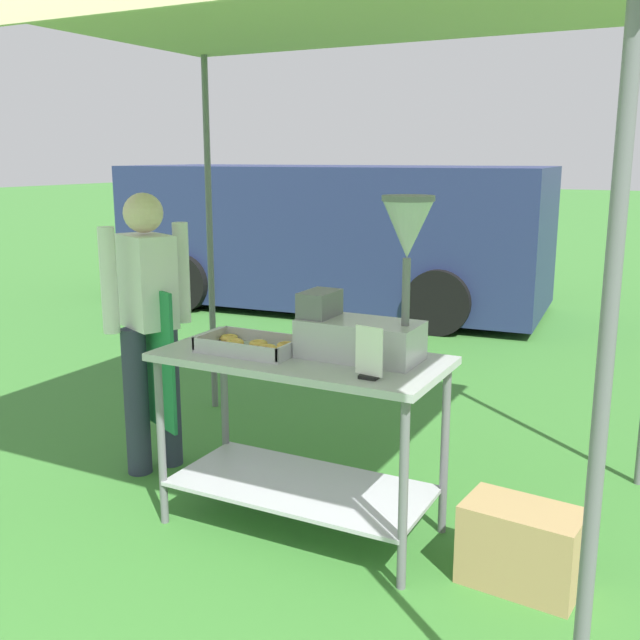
{
  "coord_description": "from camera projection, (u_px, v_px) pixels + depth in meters",
  "views": [
    {
      "loc": [
        1.84,
        -2.12,
        1.81
      ],
      "look_at": [
        0.2,
        1.04,
        1.02
      ],
      "focal_mm": 41.63,
      "sensor_mm": 36.0,
      "label": 1
    }
  ],
  "objects": [
    {
      "name": "donut_fryer",
      "position": [
        370.0,
        305.0,
        3.37
      ],
      "size": [
        0.62,
        0.28,
        0.75
      ],
      "color": "#B7B7BC",
      "rests_on": "donut_cart"
    },
    {
      "name": "van_navy",
      "position": [
        333.0,
        235.0,
        8.93
      ],
      "size": [
        5.1,
        2.38,
        1.69
      ],
      "color": "navy",
      "rests_on": "ground"
    },
    {
      "name": "menu_sign",
      "position": [
        369.0,
        357.0,
        3.11
      ],
      "size": [
        0.13,
        0.05,
        0.23
      ],
      "color": "black",
      "rests_on": "donut_cart"
    },
    {
      "name": "vendor",
      "position": [
        149.0,
        319.0,
        4.19
      ],
      "size": [
        0.46,
        0.52,
        1.61
      ],
      "color": "#2D3347",
      "rests_on": "ground"
    },
    {
      "name": "donut_tray",
      "position": [
        251.0,
        347.0,
        3.56
      ],
      "size": [
        0.47,
        0.29,
        0.07
      ],
      "color": "#B7B7BC",
      "rests_on": "donut_cart"
    },
    {
      "name": "stall_canopy",
      "position": [
        309.0,
        11.0,
        3.25
      ],
      "size": [
        3.09,
        2.52,
        2.51
      ],
      "color": "slate",
      "rests_on": "ground"
    },
    {
      "name": "ground_plane",
      "position": [
        508.0,
        322.0,
        8.26
      ],
      "size": [
        70.0,
        70.0,
        0.0
      ],
      "primitive_type": "plane",
      "color": "#3D7F33"
    },
    {
      "name": "donut_cart",
      "position": [
        301.0,
        405.0,
        3.56
      ],
      "size": [
        1.37,
        0.65,
        0.89
      ],
      "color": "#B7B7BC",
      "rests_on": "ground"
    },
    {
      "name": "supply_crate",
      "position": [
        521.0,
        546.0,
        3.16
      ],
      "size": [
        0.52,
        0.34,
        0.36
      ],
      "color": "tan",
      "rests_on": "ground"
    }
  ]
}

